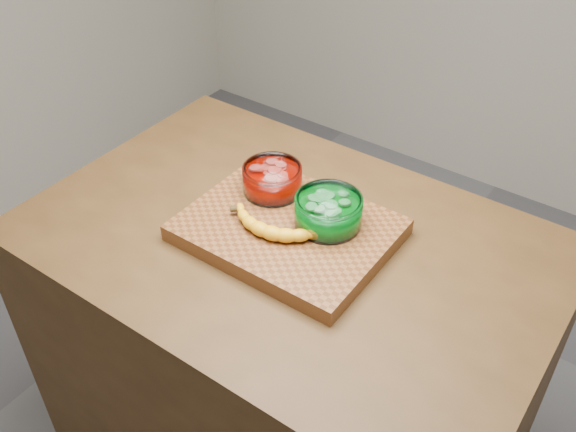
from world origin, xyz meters
The scene contains 5 objects.
counter centered at (0.00, 0.00, 0.45)m, with size 1.20×0.80×0.90m, color #462D15.
cutting_board centered at (0.00, 0.00, 0.92)m, with size 0.45×0.35×0.04m, color brown.
bowl_red centered at (-0.10, 0.08, 0.97)m, with size 0.14×0.14×0.07m.
bowl_green centered at (0.07, 0.05, 0.97)m, with size 0.15×0.15×0.07m.
banana centered at (-0.01, -0.03, 0.96)m, with size 0.25×0.14×0.04m, color #ECA315, non-canonical shape.
Camera 1 is at (0.64, -0.90, 1.85)m, focal length 40.00 mm.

